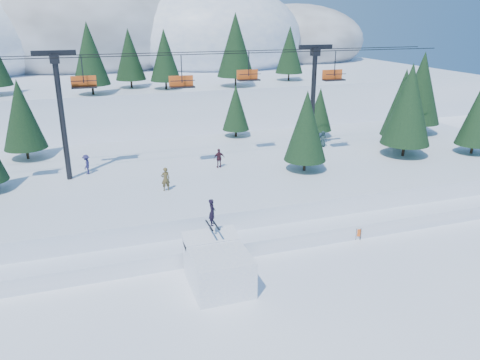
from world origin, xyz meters
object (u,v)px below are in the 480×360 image
object	(u,v)px
jump_kicker	(218,266)
chairlift	(179,90)
banner_far	(341,232)
banner_near	(338,235)

from	to	relation	value
jump_kicker	chairlift	distance (m)	17.56
chairlift	banner_far	size ratio (longest dim) A/B	18.11
chairlift	banner_far	world-z (taller)	chairlift
jump_kicker	chairlift	size ratio (longest dim) A/B	0.10
jump_kicker	banner_near	world-z (taller)	jump_kicker
jump_kicker	chairlift	bearing A→B (deg)	85.50
jump_kicker	banner_far	bearing A→B (deg)	16.61
chairlift	banner_near	distance (m)	17.75
banner_near	banner_far	xyz separation A→B (m)	(0.43, 0.41, 0.00)
jump_kicker	chairlift	xyz separation A→B (m)	(1.22, 15.54, 8.08)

